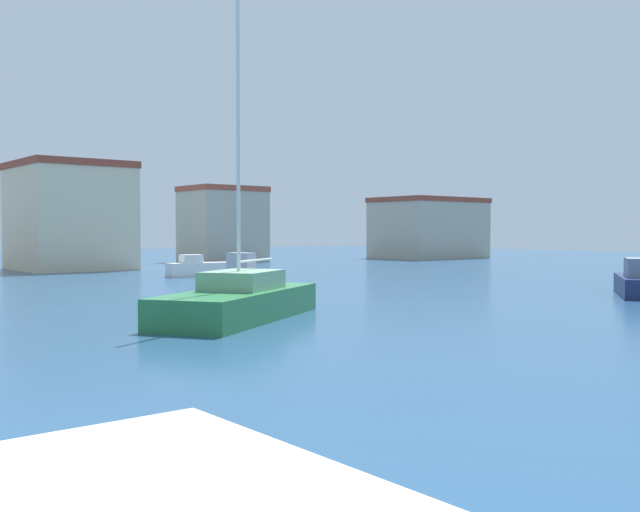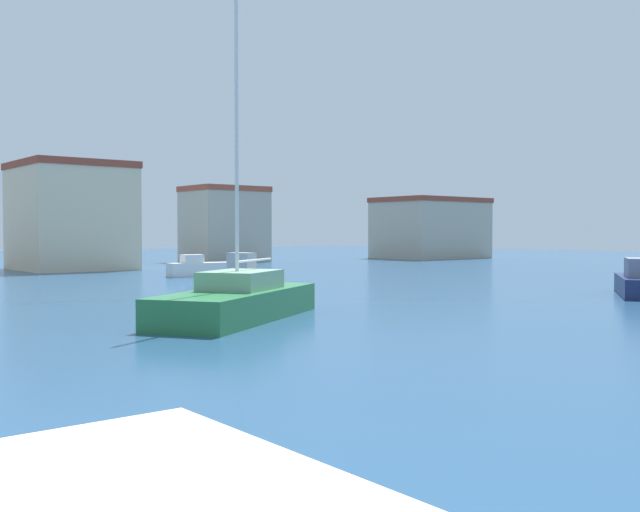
% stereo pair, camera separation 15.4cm
% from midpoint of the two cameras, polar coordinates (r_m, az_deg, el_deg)
% --- Properties ---
extents(water, '(160.00, 160.00, 0.00)m').
position_cam_midpoint_polar(water, '(32.35, -8.79, -3.08)').
color(water, navy).
rests_on(water, ground).
extents(sailboat_green_center_channel, '(7.78, 6.22, 12.01)m').
position_cam_midpoint_polar(sailboat_green_center_channel, '(23.53, -6.48, -3.41)').
color(sailboat_green_center_channel, '#28703D').
rests_on(sailboat_green_center_channel, water).
extents(motorboat_white_distant_north, '(4.22, 1.71, 1.37)m').
position_cam_midpoint_polar(motorboat_white_distant_north, '(46.27, -9.49, -0.94)').
color(motorboat_white_distant_north, white).
rests_on(motorboat_white_distant_north, water).
extents(motorboat_grey_mid_harbor, '(2.29, 4.68, 1.68)m').
position_cam_midpoint_polar(motorboat_grey_mid_harbor, '(39.11, -6.19, -1.42)').
color(motorboat_grey_mid_harbor, gray).
rests_on(motorboat_grey_mid_harbor, water).
extents(warehouse_block, '(7.44, 8.35, 7.85)m').
position_cam_midpoint_polar(warehouse_block, '(56.91, -18.97, 2.96)').
color(warehouse_block, beige).
rests_on(warehouse_block, ground).
extents(waterfront_apartments, '(6.83, 5.64, 6.91)m').
position_cam_midpoint_polar(waterfront_apartments, '(67.92, -7.63, 2.47)').
color(waterfront_apartments, '#B2A893').
rests_on(waterfront_apartments, ground).
extents(harbor_office, '(11.00, 7.80, 6.30)m').
position_cam_midpoint_polar(harbor_office, '(77.81, 8.40, 2.17)').
color(harbor_office, '#B2A893').
rests_on(harbor_office, ground).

